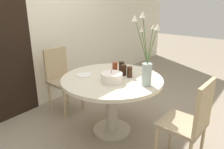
{
  "coord_description": "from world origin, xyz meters",
  "views": [
    {
      "loc": [
        -1.93,
        -1.47,
        1.62
      ],
      "look_at": [
        0.0,
        0.0,
        0.77
      ],
      "focal_mm": 35.0,
      "sensor_mm": 36.0,
      "label": 1
    }
  ],
  "objects": [
    {
      "name": "flower_vase",
      "position": [
        0.02,
        -0.43,
        0.98
      ],
      "size": [
        0.19,
        0.33,
        0.78
      ],
      "color": "#9EB2AD",
      "rests_on": "dining_table"
    },
    {
      "name": "drink_glass_3",
      "position": [
        0.26,
        0.04,
        0.79
      ],
      "size": [
        0.07,
        0.07,
        0.13
      ],
      "color": "black",
      "rests_on": "dining_table"
    },
    {
      "name": "ground_plane",
      "position": [
        0.0,
        0.0,
        0.0
      ],
      "size": [
        16.0,
        16.0,
        0.0
      ],
      "primitive_type": "plane",
      "color": "gray"
    },
    {
      "name": "side_plate",
      "position": [
        -0.14,
        0.32,
        0.73
      ],
      "size": [
        0.19,
        0.19,
        0.01
      ],
      "color": "white",
      "rests_on": "dining_table"
    },
    {
      "name": "drink_glass_2",
      "position": [
        0.16,
        -0.05,
        0.79
      ],
      "size": [
        0.07,
        0.07,
        0.13
      ],
      "color": "#33190C",
      "rests_on": "dining_table"
    },
    {
      "name": "wall_back",
      "position": [
        0.0,
        1.37,
        1.3
      ],
      "size": [
        8.0,
        0.05,
        2.6
      ],
      "color": "beige",
      "rests_on": "ground_plane"
    },
    {
      "name": "chair_right_flank",
      "position": [
        -0.05,
        -0.97,
        0.54
      ],
      "size": [
        0.42,
        0.42,
        0.94
      ],
      "rotation": [
        0.0,
        0.0,
        3.09
      ],
      "color": "#9E896B",
      "rests_on": "ground_plane"
    },
    {
      "name": "chair_left_flank",
      "position": [
        0.03,
        0.97,
        0.54
      ],
      "size": [
        0.41,
        0.41,
        0.94
      ],
      "rotation": [
        0.0,
        0.0,
        -0.03
      ],
      "color": "#9E896B",
      "rests_on": "ground_plane"
    },
    {
      "name": "drink_glass_0",
      "position": [
        0.14,
        -0.15,
        0.79
      ],
      "size": [
        0.06,
        0.06,
        0.13
      ],
      "color": "#33190C",
      "rests_on": "dining_table"
    },
    {
      "name": "drink_glass_1",
      "position": [
        0.17,
        0.08,
        0.79
      ],
      "size": [
        0.06,
        0.06,
        0.13
      ],
      "color": "maroon",
      "rests_on": "dining_table"
    },
    {
      "name": "birthday_cake",
      "position": [
        -0.11,
        -0.08,
        0.78
      ],
      "size": [
        0.24,
        0.24,
        0.15
      ],
      "color": "white",
      "rests_on": "dining_table"
    },
    {
      "name": "dining_table",
      "position": [
        0.0,
        0.0,
        0.59
      ],
      "size": [
        1.2,
        1.2,
        0.73
      ],
      "color": "beige",
      "rests_on": "ground_plane"
    }
  ]
}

